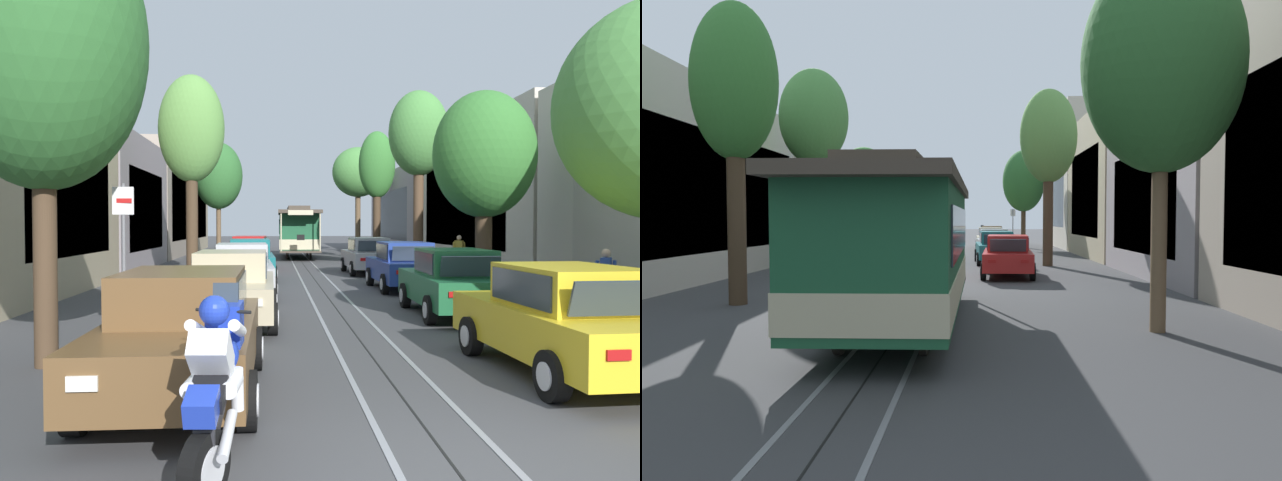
{
  "view_description": "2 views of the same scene",
  "coord_description": "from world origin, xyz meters",
  "views": [
    {
      "loc": [
        -1.61,
        -4.81,
        2.18
      ],
      "look_at": [
        0.58,
        23.5,
        1.39
      ],
      "focal_mm": 33.99,
      "sensor_mm": 36.0,
      "label": 1
    },
    {
      "loc": [
        -1.53,
        45.62,
        2.27
      ],
      "look_at": [
        -0.86,
        18.53,
        1.12
      ],
      "focal_mm": 30.97,
      "sensor_mm": 36.0,
      "label": 2
    }
  ],
  "objects": [
    {
      "name": "street_tree_kerb_right_fourth",
      "position": [
        4.66,
        31.5,
        5.56
      ],
      "size": [
        2.22,
        1.79,
        7.77
      ],
      "color": "#4C3826",
      "rests_on": "ground"
    },
    {
      "name": "street_tree_kerb_left_near",
      "position": [
        -5.07,
        4.65,
        4.92
      ],
      "size": [
        3.1,
        3.22,
        7.2
      ],
      "color": "#4C3826",
      "rests_on": "ground"
    },
    {
      "name": "parked_car_brown_near_left",
      "position": [
        -2.76,
        2.92,
        0.8
      ],
      "size": [
        2.0,
        4.36,
        1.58
      ],
      "color": "brown",
      "rests_on": "ground"
    },
    {
      "name": "street_tree_kerb_right_mid",
      "position": [
        5.13,
        22.92,
        6.23
      ],
      "size": [
        2.81,
        2.54,
        8.35
      ],
      "color": "brown",
      "rests_on": "ground"
    },
    {
      "name": "parked_car_red_fifth_left",
      "position": [
        -2.75,
        24.58,
        0.8
      ],
      "size": [
        2.14,
        4.42,
        1.58
      ],
      "color": "red",
      "rests_on": "ground"
    },
    {
      "name": "street_tree_kerb_right_second",
      "position": [
        4.96,
        13.68,
        4.29
      ],
      "size": [
        3.21,
        3.07,
        6.33
      ],
      "color": "#4C3826",
      "rests_on": "ground"
    },
    {
      "name": "motorcycle_with_rider",
      "position": [
        -2.1,
        0.38,
        0.86
      ],
      "size": [
        0.55,
        1.9,
        1.63
      ],
      "color": "black",
      "rests_on": "ground"
    },
    {
      "name": "building_facade_left",
      "position": [
        -9.97,
        23.14,
        3.98
      ],
      "size": [
        5.62,
        53.51,
        10.29
      ],
      "color": "beige",
      "rests_on": "ground"
    },
    {
      "name": "parked_car_blue_mid_right",
      "position": [
        2.68,
        14.89,
        0.8
      ],
      "size": [
        2.03,
        4.38,
        1.58
      ],
      "color": "#233D93",
      "rests_on": "ground"
    },
    {
      "name": "street_sign_post",
      "position": [
        -4.21,
        5.92,
        1.78
      ],
      "size": [
        0.36,
        0.08,
        2.88
      ],
      "color": "slate",
      "rests_on": "ground"
    },
    {
      "name": "trolley_track_rails",
      "position": [
        0.0,
        24.9,
        0.0
      ],
      "size": [
        1.14,
        61.81,
        0.01
      ],
      "color": "gray",
      "rests_on": "ground"
    },
    {
      "name": "ground_plane",
      "position": [
        0.0,
        21.52,
        0.0
      ],
      "size": [
        160.0,
        160.0,
        0.0
      ],
      "primitive_type": "plane",
      "color": "#424244"
    },
    {
      "name": "parked_car_silver_fourth_right",
      "position": [
        2.52,
        21.3,
        0.8
      ],
      "size": [
        2.07,
        4.39,
        1.58
      ],
      "color": "#B7B7BC",
      "rests_on": "ground"
    },
    {
      "name": "street_tree_kerb_left_second",
      "position": [
        -4.88,
        19.95,
        5.86
      ],
      "size": [
        2.64,
        2.12,
        8.17
      ],
      "color": "#4C3826",
      "rests_on": "ground"
    },
    {
      "name": "parked_car_beige_second_left",
      "position": [
        -2.51,
        8.38,
        0.8
      ],
      "size": [
        2.01,
        4.37,
        1.58
      ],
      "color": "#C1B28E",
      "rests_on": "ground"
    },
    {
      "name": "parked_car_yellow_near_right",
      "position": [
        2.6,
        3.62,
        0.8
      ],
      "size": [
        2.14,
        4.42,
        1.58
      ],
      "color": "gold",
      "rests_on": "ground"
    },
    {
      "name": "parked_car_silver_mid_left",
      "position": [
        -2.55,
        13.52,
        0.8
      ],
      "size": [
        2.13,
        4.42,
        1.58
      ],
      "color": "#B7B7BC",
      "rests_on": "ground"
    },
    {
      "name": "cable_car_trolley",
      "position": [
        -0.0,
        34.55,
        1.66
      ],
      "size": [
        2.64,
        9.15,
        3.28
      ],
      "color": "#1E5B38",
      "rests_on": "ground"
    },
    {
      "name": "parked_car_green_second_right",
      "position": [
        2.66,
        9.25,
        0.8
      ],
      "size": [
        2.05,
        4.38,
        1.58
      ],
      "color": "#1E6038",
      "rests_on": "ground"
    },
    {
      "name": "pedestrian_on_right_pavement",
      "position": [
        6.82,
        9.91,
        0.87
      ],
      "size": [
        0.55,
        0.42,
        1.55
      ],
      "color": "#282D38",
      "rests_on": "ground"
    },
    {
      "name": "street_tree_kerb_right_far",
      "position": [
        4.92,
        41.58,
        6.1
      ],
      "size": [
        3.98,
        3.33,
        8.08
      ],
      "color": "brown",
      "rests_on": "ground"
    },
    {
      "name": "building_facade_right",
      "position": [
        10.23,
        25.48,
        3.36
      ],
      "size": [
        5.75,
        53.51,
        7.02
      ],
      "color": "beige",
      "rests_on": "ground"
    },
    {
      "name": "street_tree_kerb_left_mid",
      "position": [
        -5.13,
        34.7,
        5.25
      ],
      "size": [
        3.1,
        2.81,
        7.43
      ],
      "color": "brown",
      "rests_on": "ground"
    },
    {
      "name": "pedestrian_on_left_pavement",
      "position": [
        6.58,
        21.32,
        0.94
      ],
      "size": [
        0.55,
        0.4,
        1.67
      ],
      "color": "#4C4233",
      "rests_on": "ground"
    },
    {
      "name": "parked_car_teal_fourth_left",
      "position": [
        -2.51,
        18.78,
        0.8
      ],
      "size": [
        2.11,
        4.41,
        1.58
      ],
      "color": "#196B70",
      "rests_on": "ground"
    }
  ]
}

